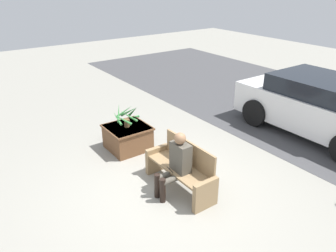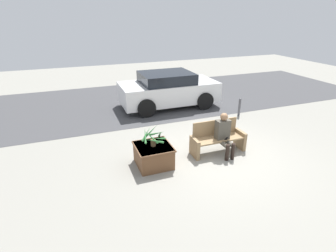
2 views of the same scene
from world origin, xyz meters
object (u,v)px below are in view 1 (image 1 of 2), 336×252
(planter_box, at_px, (128,137))
(potted_plant, at_px, (126,116))
(bench, at_px, (182,168))
(parked_car, at_px, (320,106))
(person_seated, at_px, (176,162))

(planter_box, xyz_separation_m, potted_plant, (0.00, -0.00, 0.50))
(bench, distance_m, parked_car, 4.16)
(bench, height_order, planter_box, bench)
(person_seated, xyz_separation_m, planter_box, (-1.97, 0.12, -0.34))
(person_seated, height_order, parked_car, parked_car)
(planter_box, relative_size, potted_plant, 1.42)
(bench, xyz_separation_m, parked_car, (0.10, 4.15, 0.32))
(bench, relative_size, parked_car, 0.39)
(planter_box, distance_m, potted_plant, 0.50)
(potted_plant, xyz_separation_m, parked_car, (2.00, 4.23, -0.08))
(person_seated, relative_size, planter_box, 1.29)
(bench, xyz_separation_m, person_seated, (0.08, -0.19, 0.23))
(bench, distance_m, potted_plant, 1.93)
(potted_plant, relative_size, parked_car, 0.16)
(planter_box, relative_size, parked_car, 0.23)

